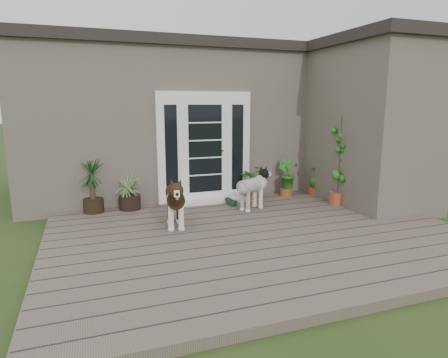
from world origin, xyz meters
name	(u,v)px	position (x,y,z in m)	size (l,w,h in m)	color
deck	(260,236)	(0.00, 0.40, 0.06)	(6.20, 4.60, 0.12)	#6B5B4C
house_main	(188,124)	(0.00, 4.65, 1.55)	(7.40, 4.00, 3.10)	#665E54
roof_main	(187,54)	(0.00, 4.65, 3.20)	(7.60, 4.20, 0.20)	#2D2826
house_wing	(372,129)	(2.90, 1.50, 1.55)	(1.60, 2.40, 3.10)	#665E54
roof_wing	(378,41)	(2.90, 1.50, 3.20)	(1.80, 2.60, 0.20)	#2D2826
door_unit	(205,147)	(-0.20, 2.60, 1.19)	(1.90, 0.14, 2.15)	white
door_step	(208,201)	(-0.20, 2.40, 0.14)	(1.60, 0.40, 0.05)	white
brindle_dog	(175,205)	(-1.16, 1.08, 0.49)	(0.38, 0.88, 0.73)	#302111
white_dog	(252,192)	(0.40, 1.63, 0.45)	(0.34, 0.79, 0.66)	white
spider_plant	(129,191)	(-1.71, 2.40, 0.47)	(0.65, 0.65, 0.70)	#87965C
yucca	(92,186)	(-2.35, 2.40, 0.61)	(0.68, 0.68, 0.98)	black
herb_a	(250,184)	(0.71, 2.40, 0.42)	(0.48, 0.48, 0.61)	#175019
herb_b	(286,182)	(1.51, 2.35, 0.41)	(0.39, 0.39, 0.58)	#164D16
herb_c	(315,182)	(2.17, 2.27, 0.40)	(0.36, 0.36, 0.55)	#17501C
sapling	(340,160)	(2.10, 1.39, 0.99)	(0.51, 0.51, 1.74)	#265719
clog_left	(231,201)	(0.18, 2.14, 0.17)	(0.14, 0.31, 0.09)	black
clog_right	(231,203)	(0.15, 2.03, 0.17)	(0.15, 0.31, 0.09)	#15361D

